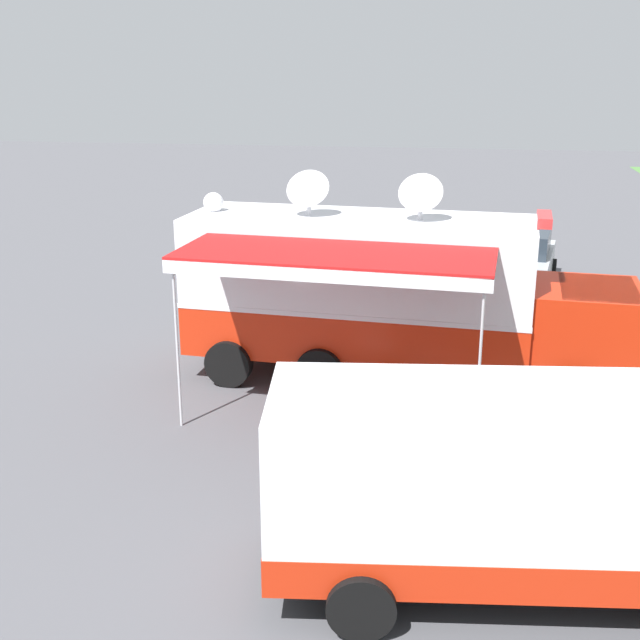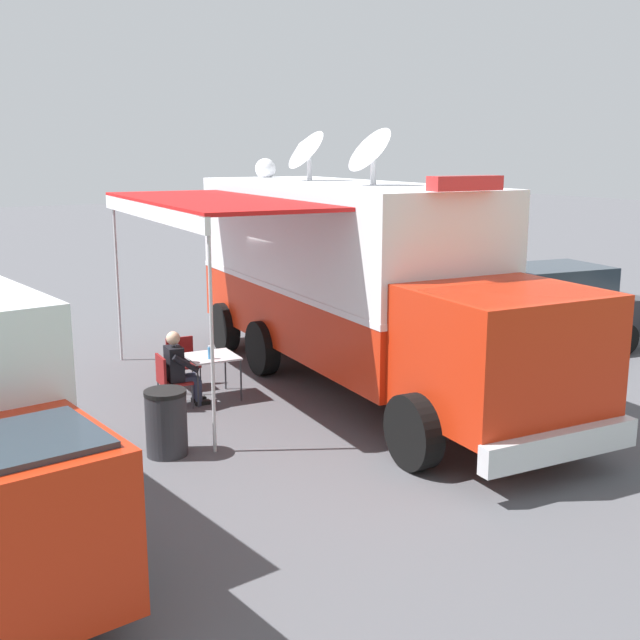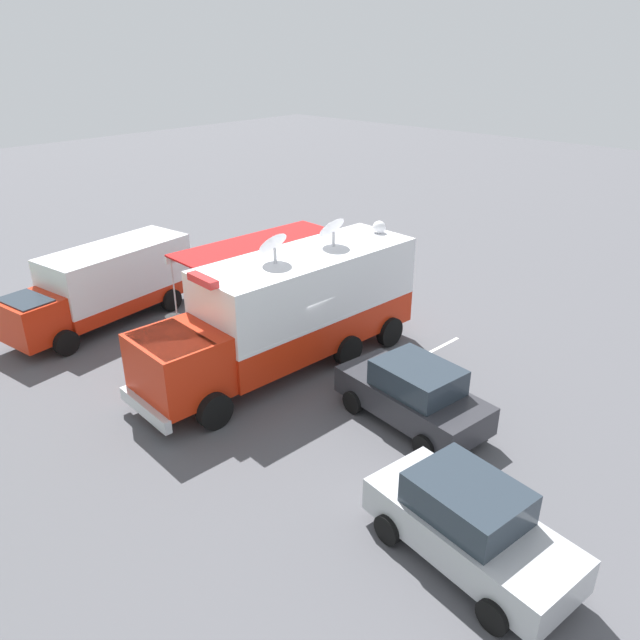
{
  "view_description": "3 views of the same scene",
  "coord_description": "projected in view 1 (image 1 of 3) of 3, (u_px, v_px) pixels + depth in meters",
  "views": [
    {
      "loc": [
        16.56,
        1.93,
        6.56
      ],
      "look_at": [
        1.27,
        -0.62,
        1.63
      ],
      "focal_mm": 45.57,
      "sensor_mm": 36.0,
      "label": 1
    },
    {
      "loc": [
        7.58,
        11.96,
        4.05
      ],
      "look_at": [
        0.78,
        0.72,
        1.22
      ],
      "focal_mm": 44.21,
      "sensor_mm": 36.0,
      "label": 2
    },
    {
      "loc": [
        -12.1,
        12.55,
        9.34
      ],
      "look_at": [
        0.16,
        -0.72,
        1.01
      ],
      "focal_mm": 34.17,
      "sensor_mm": 36.0,
      "label": 3
    }
  ],
  "objects": [
    {
      "name": "folding_table",
      "position": [
        353.0,
        392.0,
        15.18
      ],
      "size": [
        0.86,
        0.86,
        0.73
      ],
      "color": "silver",
      "rests_on": "ground"
    },
    {
      "name": "car_behind_truck",
      "position": [
        408.0,
        284.0,
        21.78
      ],
      "size": [
        4.41,
        2.46,
        1.76
      ],
      "color": "#2D2D33",
      "rests_on": "ground"
    },
    {
      "name": "folding_chair_at_table",
      "position": [
        354.0,
        418.0,
        14.46
      ],
      "size": [
        0.51,
        0.51,
        0.87
      ],
      "color": "maroon",
      "rests_on": "ground"
    },
    {
      "name": "support_truck",
      "position": [
        518.0,
        493.0,
        10.22
      ],
      "size": [
        2.97,
        7.0,
        2.7
      ],
      "color": "white",
      "rests_on": "ground"
    },
    {
      "name": "seated_responder",
      "position": [
        356.0,
        406.0,
        14.6
      ],
      "size": [
        0.68,
        0.58,
        1.25
      ],
      "color": "black",
      "rests_on": "ground"
    },
    {
      "name": "trash_bin",
      "position": [
        461.0,
        447.0,
        13.49
      ],
      "size": [
        0.57,
        0.57,
        0.91
      ],
      "color": "#2D2D33",
      "rests_on": "ground"
    },
    {
      "name": "command_truck",
      "position": [
        393.0,
        292.0,
        17.07
      ],
      "size": [
        5.26,
        9.64,
        4.53
      ],
      "color": "red",
      "rests_on": "ground"
    },
    {
      "name": "lot_stripe",
      "position": [
        289.0,
        332.0,
        20.7
      ],
      "size": [
        0.46,
        4.8,
        0.01
      ],
      "primitive_type": "cube",
      "rotation": [
        0.0,
        0.0,
        -0.07
      ],
      "color": "silver",
      "rests_on": "ground"
    },
    {
      "name": "water_bottle",
      "position": [
        362.0,
        387.0,
        15.01
      ],
      "size": [
        0.07,
        0.07,
        0.22
      ],
      "color": "#4C99D8",
      "rests_on": "folding_table"
    },
    {
      "name": "folding_chair_beside_table",
      "position": [
        307.0,
        401.0,
        15.18
      ],
      "size": [
        0.51,
        0.51,
        0.87
      ],
      "color": "maroon",
      "rests_on": "ground"
    },
    {
      "name": "ground_plane",
      "position": [
        357.0,
        375.0,
        17.86
      ],
      "size": [
        100.0,
        100.0,
        0.0
      ],
      "primitive_type": "plane",
      "color": "#515156"
    },
    {
      "name": "car_far_corner",
      "position": [
        521.0,
        259.0,
        24.59
      ],
      "size": [
        4.43,
        2.51,
        1.76
      ],
      "color": "#B2B5BA",
      "rests_on": "ground"
    }
  ]
}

